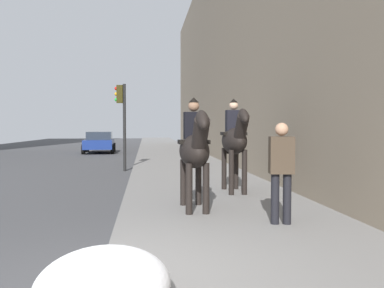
% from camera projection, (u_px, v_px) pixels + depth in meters
% --- Properties ---
extents(sidewalk_slab, '(120.00, 4.19, 0.12)m').
position_uv_depth(sidewalk_slab, '(291.00, 281.00, 4.41)').
color(sidewalk_slab, slate).
rests_on(sidewalk_slab, ground).
extents(mounted_horse_near, '(2.15, 0.61, 2.21)m').
position_uv_depth(mounted_horse_near, '(195.00, 149.00, 7.83)').
color(mounted_horse_near, black).
rests_on(mounted_horse_near, sidewalk_slab).
extents(mounted_horse_far, '(2.15, 0.60, 2.34)m').
position_uv_depth(mounted_horse_far, '(235.00, 140.00, 9.98)').
color(mounted_horse_far, black).
rests_on(mounted_horse_far, sidewalk_slab).
extents(pedestrian_greeting, '(0.31, 0.43, 1.70)m').
position_uv_depth(pedestrian_greeting, '(281.00, 166.00, 6.70)').
color(pedestrian_greeting, black).
rests_on(pedestrian_greeting, sidewalk_slab).
extents(car_near_lane, '(4.07, 2.19, 1.44)m').
position_uv_depth(car_near_lane, '(99.00, 142.00, 27.35)').
color(car_near_lane, navy).
rests_on(car_near_lane, ground).
extents(traffic_light_near_curb, '(0.20, 0.44, 3.45)m').
position_uv_depth(traffic_light_near_curb, '(122.00, 112.00, 15.87)').
color(traffic_light_near_curb, black).
rests_on(traffic_light_near_curb, ground).
extents(snow_pile_near, '(1.52, 1.17, 0.53)m').
position_uv_depth(snow_pile_near, '(103.00, 284.00, 3.49)').
color(snow_pile_near, white).
rests_on(snow_pile_near, sidewalk_slab).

